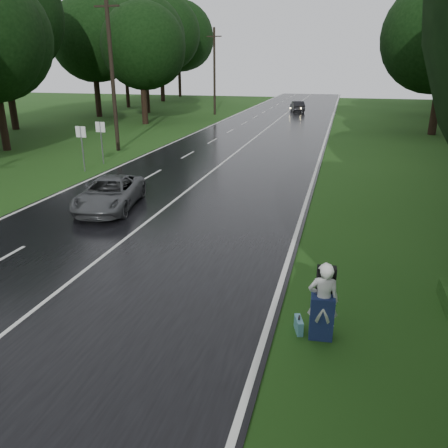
# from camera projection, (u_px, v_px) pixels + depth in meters

# --- Properties ---
(ground) EXTENTS (160.00, 160.00, 0.00)m
(ground) POSITION_uv_depth(u_px,v_px,m) (40.00, 307.00, 11.30)
(ground) COLOR #1F4614
(ground) RESTS_ON ground
(road) EXTENTS (12.00, 140.00, 0.04)m
(road) POSITION_uv_depth(u_px,v_px,m) (230.00, 157.00, 29.47)
(road) COLOR black
(road) RESTS_ON ground
(lane_center) EXTENTS (0.12, 140.00, 0.01)m
(lane_center) POSITION_uv_depth(u_px,v_px,m) (230.00, 157.00, 29.46)
(lane_center) COLOR silver
(lane_center) RESTS_ON road
(grey_car) EXTENTS (2.99, 4.99, 1.30)m
(grey_car) POSITION_uv_depth(u_px,v_px,m) (110.00, 193.00, 18.80)
(grey_car) COLOR #454749
(grey_car) RESTS_ON road
(far_car) EXTENTS (2.39, 4.31, 1.35)m
(far_car) POSITION_uv_depth(u_px,v_px,m) (297.00, 106.00, 57.78)
(far_car) COLOR black
(far_car) RESTS_ON road
(hitchhiker) EXTENTS (0.71, 0.65, 1.86)m
(hitchhiker) POSITION_uv_depth(u_px,v_px,m) (323.00, 303.00, 9.78)
(hitchhiker) COLOR silver
(hitchhiker) RESTS_ON ground
(suitcase) EXTENTS (0.27, 0.49, 0.34)m
(suitcase) POSITION_uv_depth(u_px,v_px,m) (299.00, 325.00, 10.22)
(suitcase) COLOR #5597A7
(suitcase) RESTS_ON ground
(utility_pole_mid) EXTENTS (1.80, 0.28, 10.50)m
(utility_pole_mid) POSITION_uv_depth(u_px,v_px,m) (118.00, 150.00, 31.99)
(utility_pole_mid) COLOR black
(utility_pole_mid) RESTS_ON ground
(utility_pole_far) EXTENTS (1.80, 0.28, 9.99)m
(utility_pole_far) POSITION_uv_depth(u_px,v_px,m) (215.00, 114.00, 55.02)
(utility_pole_far) COLOR black
(utility_pole_far) RESTS_ON ground
(road_sign_a) EXTENTS (0.62, 0.10, 2.59)m
(road_sign_a) POSITION_uv_depth(u_px,v_px,m) (85.00, 171.00, 25.69)
(road_sign_a) COLOR white
(road_sign_a) RESTS_ON ground
(road_sign_b) EXTENTS (0.62, 0.10, 2.58)m
(road_sign_b) POSITION_uv_depth(u_px,v_px,m) (104.00, 164.00, 27.65)
(road_sign_b) COLOR white
(road_sign_b) RESTS_ON ground
(tree_left_d) EXTENTS (8.35, 8.35, 13.04)m
(tree_left_d) POSITION_uv_depth(u_px,v_px,m) (7.00, 150.00, 32.04)
(tree_left_d) COLOR black
(tree_left_d) RESTS_ON ground
(tree_left_e) EXTENTS (8.43, 8.43, 13.17)m
(tree_left_e) POSITION_uv_depth(u_px,v_px,m) (146.00, 124.00, 46.29)
(tree_left_e) COLOR black
(tree_left_e) RESTS_ON ground
(tree_left_f) EXTENTS (9.77, 9.77, 15.27)m
(tree_left_f) POSITION_uv_depth(u_px,v_px,m) (148.00, 113.00, 57.06)
(tree_left_f) COLOR black
(tree_left_f) RESTS_ON ground
(tree_right_e) EXTENTS (8.76, 8.76, 13.68)m
(tree_right_e) POSITION_uv_depth(u_px,v_px,m) (431.00, 134.00, 39.24)
(tree_right_e) COLOR black
(tree_right_e) RESTS_ON ground
(tree_right_f) EXTENTS (9.26, 9.26, 14.47)m
(tree_right_f) POSITION_uv_depth(u_px,v_px,m) (439.00, 118.00, 51.80)
(tree_right_f) COLOR black
(tree_right_f) RESTS_ON ground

